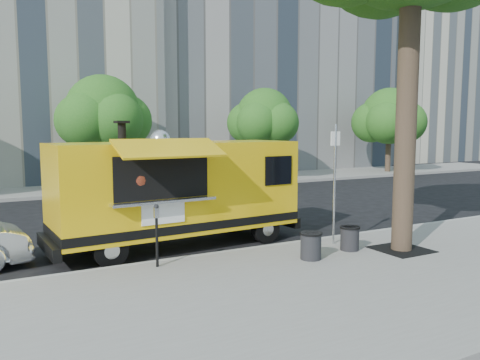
# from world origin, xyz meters

# --- Properties ---
(ground) EXTENTS (120.00, 120.00, 0.00)m
(ground) POSITION_xyz_m (0.00, 0.00, 0.00)
(ground) COLOR black
(ground) RESTS_ON ground
(sidewalk) EXTENTS (60.00, 6.00, 0.15)m
(sidewalk) POSITION_xyz_m (0.00, -4.00, 0.07)
(sidewalk) COLOR gray
(sidewalk) RESTS_ON ground
(curb) EXTENTS (60.00, 0.14, 0.16)m
(curb) POSITION_xyz_m (0.00, -0.93, 0.07)
(curb) COLOR #999993
(curb) RESTS_ON ground
(far_sidewalk) EXTENTS (60.00, 5.00, 0.15)m
(far_sidewalk) POSITION_xyz_m (0.00, 13.50, 0.07)
(far_sidewalk) COLOR gray
(far_sidewalk) RESTS_ON ground
(building_mid) EXTENTS (20.00, 14.00, 20.00)m
(building_mid) POSITION_xyz_m (12.00, 23.00, 10.00)
(building_mid) COLOR gray
(building_mid) RESTS_ON ground
(building_right) EXTENTS (16.00, 12.00, 16.00)m
(building_right) POSITION_xyz_m (30.00, 24.00, 8.00)
(building_right) COLOR beige
(building_right) RESTS_ON ground
(tree_well) EXTENTS (1.20, 1.20, 0.02)m
(tree_well) POSITION_xyz_m (2.60, -2.80, 0.15)
(tree_well) COLOR black
(tree_well) RESTS_ON sidewalk
(far_tree_b) EXTENTS (3.60, 3.60, 5.50)m
(far_tree_b) POSITION_xyz_m (-1.00, 12.70, 3.83)
(far_tree_b) COLOR #33261C
(far_tree_b) RESTS_ON far_sidewalk
(far_tree_c) EXTENTS (3.24, 3.24, 5.21)m
(far_tree_c) POSITION_xyz_m (8.00, 12.40, 3.72)
(far_tree_c) COLOR #33261C
(far_tree_c) RESTS_ON far_sidewalk
(far_tree_d) EXTENTS (3.78, 3.78, 5.64)m
(far_tree_d) POSITION_xyz_m (18.00, 12.60, 3.89)
(far_tree_d) COLOR #33261C
(far_tree_d) RESTS_ON far_sidewalk
(sign_post) EXTENTS (0.28, 0.06, 3.00)m
(sign_post) POSITION_xyz_m (1.55, -1.55, 1.85)
(sign_post) COLOR silver
(sign_post) RESTS_ON sidewalk
(parking_meter) EXTENTS (0.11, 0.11, 1.33)m
(parking_meter) POSITION_xyz_m (-3.00, -1.35, 0.98)
(parking_meter) COLOR black
(parking_meter) RESTS_ON sidewalk
(food_truck) EXTENTS (6.63, 3.32, 3.20)m
(food_truck) POSITION_xyz_m (-1.81, 0.57, 1.51)
(food_truck) COLOR #EBB80C
(food_truck) RESTS_ON ground
(trash_bin_left) EXTENTS (0.48, 0.48, 0.57)m
(trash_bin_left) POSITION_xyz_m (1.48, -2.23, 0.46)
(trash_bin_left) COLOR black
(trash_bin_left) RESTS_ON sidewalk
(trash_bin_right) EXTENTS (0.50, 0.50, 0.60)m
(trash_bin_right) POSITION_xyz_m (0.19, -2.42, 0.47)
(trash_bin_right) COLOR black
(trash_bin_right) RESTS_ON sidewalk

